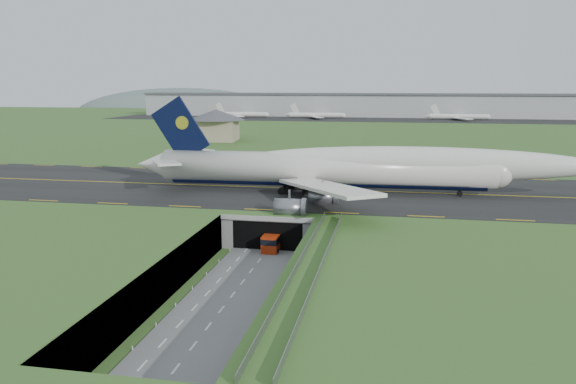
# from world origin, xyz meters

# --- Properties ---
(ground) EXTENTS (900.00, 900.00, 0.00)m
(ground) POSITION_xyz_m (0.00, 0.00, 0.00)
(ground) COLOR #3B6127
(ground) RESTS_ON ground
(airfield_deck) EXTENTS (800.00, 800.00, 6.00)m
(airfield_deck) POSITION_xyz_m (0.00, 0.00, 3.00)
(airfield_deck) COLOR gray
(airfield_deck) RESTS_ON ground
(trench_road) EXTENTS (12.00, 75.00, 0.20)m
(trench_road) POSITION_xyz_m (0.00, -7.50, 0.10)
(trench_road) COLOR slate
(trench_road) RESTS_ON ground
(taxiway) EXTENTS (800.00, 44.00, 0.18)m
(taxiway) POSITION_xyz_m (0.00, 33.00, 6.09)
(taxiway) COLOR black
(taxiway) RESTS_ON airfield_deck
(tunnel_portal) EXTENTS (17.00, 22.30, 6.00)m
(tunnel_portal) POSITION_xyz_m (0.00, 16.71, 3.33)
(tunnel_portal) COLOR gray
(tunnel_portal) RESTS_ON ground
(guideway) EXTENTS (3.00, 53.00, 7.05)m
(guideway) POSITION_xyz_m (11.00, -19.11, 5.32)
(guideway) COLOR #A8A8A3
(guideway) RESTS_ON ground
(jumbo_jet) EXTENTS (92.66, 59.98, 19.84)m
(jumbo_jet) POSITION_xyz_m (13.29, 30.00, 11.34)
(jumbo_jet) COLOR silver
(jumbo_jet) RESTS_ON ground
(shuttle_tram) EXTENTS (2.86, 7.20, 2.93)m
(shuttle_tram) POSITION_xyz_m (0.83, 8.82, 1.62)
(shuttle_tram) COLOR #A9280B
(shuttle_tram) RESTS_ON ground
(service_building) EXTENTS (24.18, 24.18, 12.11)m
(service_building) POSITION_xyz_m (-46.89, 127.13, 13.17)
(service_building) COLOR tan
(service_building) RESTS_ON ground
(cargo_terminal) EXTENTS (320.00, 67.00, 15.60)m
(cargo_terminal) POSITION_xyz_m (-0.15, 299.41, 13.96)
(cargo_terminal) COLOR #B2B2B2
(cargo_terminal) RESTS_ON ground
(distant_hills) EXTENTS (700.00, 91.00, 60.00)m
(distant_hills) POSITION_xyz_m (64.38, 430.00, -4.00)
(distant_hills) COLOR slate
(distant_hills) RESTS_ON ground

